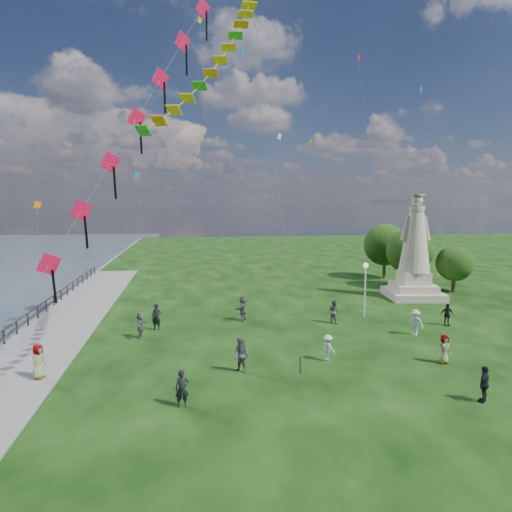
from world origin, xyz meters
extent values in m
cube|color=slate|center=(-16.50, 10.00, -0.20)|extent=(0.30, 160.00, 0.60)
cube|color=slate|center=(-14.00, 8.00, 0.05)|extent=(5.00, 60.00, 0.10)
cylinder|color=black|center=(-16.30, 10.00, 0.50)|extent=(0.11, 0.11, 1.00)
cylinder|color=black|center=(-16.30, 12.00, 0.50)|extent=(0.11, 0.11, 1.00)
cylinder|color=black|center=(-16.30, 14.00, 0.50)|extent=(0.11, 0.11, 1.00)
cylinder|color=black|center=(-16.30, 16.00, 0.50)|extent=(0.11, 0.11, 1.00)
cylinder|color=black|center=(-16.30, 18.00, 0.50)|extent=(0.11, 0.11, 1.00)
cylinder|color=black|center=(-16.30, 20.00, 0.50)|extent=(0.11, 0.11, 1.00)
cylinder|color=black|center=(-16.30, 22.00, 0.50)|extent=(0.11, 0.11, 1.00)
cylinder|color=black|center=(-16.30, 24.00, 0.50)|extent=(0.11, 0.11, 1.00)
cylinder|color=black|center=(-16.30, 26.00, 0.50)|extent=(0.11, 0.11, 1.00)
cylinder|color=black|center=(-16.30, 28.00, 0.50)|extent=(0.11, 0.11, 1.00)
cylinder|color=black|center=(-16.30, 30.00, 0.50)|extent=(0.11, 0.11, 1.00)
cylinder|color=black|center=(-16.30, 32.00, 0.50)|extent=(0.11, 0.11, 1.00)
cylinder|color=black|center=(-16.30, 34.00, 0.50)|extent=(0.11, 0.11, 1.00)
cylinder|color=black|center=(-16.30, 36.00, 0.50)|extent=(0.11, 0.11, 1.00)
cube|color=black|center=(-16.30, 10.00, 0.98)|extent=(0.06, 52.00, 0.06)
cube|color=black|center=(-16.30, 10.00, 0.55)|extent=(0.06, 52.00, 0.06)
cube|color=tan|center=(15.29, 18.46, 0.33)|extent=(5.26, 5.26, 0.66)
cube|color=tan|center=(15.29, 18.46, 0.99)|extent=(4.01, 4.01, 0.66)
cube|color=tan|center=(15.29, 18.46, 1.88)|extent=(2.76, 2.76, 1.10)
cylinder|color=tan|center=(15.29, 18.46, 8.17)|extent=(1.50, 1.50, 0.44)
sphere|color=tan|center=(15.29, 18.46, 8.86)|extent=(1.02, 1.02, 1.02)
cylinder|color=tan|center=(15.29, 18.46, 9.39)|extent=(1.21, 1.21, 0.11)
cylinder|color=silver|center=(8.14, 12.76, 1.94)|extent=(0.12, 0.12, 3.88)
sphere|color=white|center=(8.14, 12.76, 4.00)|extent=(0.39, 0.39, 0.39)
cylinder|color=#382314|center=(17.20, 22.89, 1.15)|extent=(0.36, 0.36, 2.30)
sphere|color=#1A370F|center=(17.20, 22.89, 3.74)|extent=(4.60, 4.60, 4.60)
cylinder|color=#382314|center=(20.51, 20.20, 0.87)|extent=(0.36, 0.36, 1.74)
sphere|color=#1A370F|center=(20.51, 20.20, 2.83)|extent=(3.48, 3.48, 3.48)
cylinder|color=#382314|center=(17.19, 28.34, 1.20)|extent=(0.36, 0.36, 2.40)
sphere|color=#1A370F|center=(17.19, 28.34, 3.89)|extent=(4.79, 4.79, 4.79)
imported|color=black|center=(-5.42, 0.34, 0.82)|extent=(0.64, 0.46, 1.64)
imported|color=#595960|center=(-2.47, 3.61, 0.93)|extent=(1.04, 1.03, 1.86)
imported|color=silver|center=(2.48, 4.56, 0.73)|extent=(0.95, 1.05, 1.47)
imported|color=black|center=(7.68, -1.28, 0.82)|extent=(1.07, 0.98, 1.65)
imported|color=#595960|center=(8.61, 3.19, 0.80)|extent=(0.80, 0.51, 1.61)
imported|color=#595960|center=(-8.20, 10.32, 0.85)|extent=(0.96, 1.68, 1.70)
imported|color=black|center=(-7.31, 11.89, 0.93)|extent=(0.79, 0.66, 1.85)
imported|color=#595960|center=(5.29, 11.62, 0.87)|extent=(0.93, 0.99, 1.74)
imported|color=silver|center=(9.64, 8.01, 0.87)|extent=(1.15, 1.24, 1.74)
imported|color=black|center=(13.02, 9.71, 0.81)|extent=(1.01, 0.63, 1.62)
imported|color=#595960|center=(-12.46, 4.26, 0.86)|extent=(0.75, 0.96, 1.73)
imported|color=#595960|center=(-1.16, 13.30, 0.94)|extent=(1.60, 1.87, 1.88)
cube|color=red|center=(-10.84, 1.52, 6.16)|extent=(0.87, 0.64, 1.03)
cube|color=black|center=(-10.66, 1.42, 5.21)|extent=(0.10, 0.28, 1.48)
cube|color=red|center=(-9.69, 2.60, 8.37)|extent=(0.87, 0.64, 1.03)
cube|color=black|center=(-9.51, 2.50, 7.42)|extent=(0.10, 0.28, 1.48)
cube|color=red|center=(-8.55, 3.68, 10.58)|extent=(0.87, 0.64, 1.03)
cube|color=black|center=(-8.37, 3.58, 9.63)|extent=(0.10, 0.28, 1.48)
cube|color=red|center=(-7.41, 4.76, 12.79)|extent=(0.87, 0.64, 1.03)
cube|color=black|center=(-7.23, 4.66, 11.84)|extent=(0.10, 0.28, 1.48)
cube|color=red|center=(-6.27, 5.84, 15.00)|extent=(0.87, 0.64, 1.03)
cube|color=black|center=(-6.09, 5.74, 14.05)|extent=(0.10, 0.28, 1.48)
cube|color=red|center=(-5.12, 6.92, 17.21)|extent=(0.87, 0.64, 1.03)
cube|color=black|center=(-4.94, 6.82, 16.26)|extent=(0.10, 0.28, 1.48)
cube|color=red|center=(-3.98, 8.00, 19.42)|extent=(0.87, 0.64, 1.03)
cube|color=black|center=(-3.80, 7.90, 18.47)|extent=(0.10, 0.28, 1.48)
cylinder|color=black|center=(0.50, 3.00, 0.45)|extent=(0.06, 0.06, 0.90)
cube|color=gold|center=(-1.76, 5.46, 18.65)|extent=(0.79, 0.65, 0.15)
cube|color=gold|center=(-2.02, 4.82, 17.95)|extent=(0.74, 0.61, 0.15)
cube|color=orange|center=(-2.33, 4.18, 17.21)|extent=(0.71, 0.61, 0.16)
cube|color=green|center=(-2.68, 3.53, 16.45)|extent=(0.71, 0.64, 0.18)
cube|color=gold|center=(-3.08, 2.88, 15.68)|extent=(0.71, 0.66, 0.19)
cube|color=gold|center=(-3.51, 2.23, 14.91)|extent=(0.70, 0.68, 0.21)
cube|color=orange|center=(-3.97, 1.58, 14.17)|extent=(0.69, 0.69, 0.23)
cube|color=green|center=(-4.45, 0.94, 13.46)|extent=(0.68, 0.69, 0.25)
cube|color=gold|center=(-4.96, 0.30, 12.81)|extent=(0.66, 0.69, 0.27)
cube|color=gold|center=(-5.48, -0.33, 12.22)|extent=(0.64, 0.68, 0.28)
cube|color=orange|center=(-6.00, -0.96, 11.70)|extent=(0.62, 0.67, 0.30)
cube|color=green|center=(-6.52, -1.57, 11.24)|extent=(0.60, 0.66, 0.31)
cube|color=teal|center=(-9.05, 18.82, 10.89)|extent=(0.51, 0.39, 0.57)
cylinder|color=#595959|center=(-8.55, 16.32, 5.47)|extent=(1.02, 5.02, 10.85)
cube|color=silver|center=(3.20, 21.12, 14.57)|extent=(0.51, 0.39, 0.57)
cylinder|color=#595959|center=(3.70, 18.62, 7.31)|extent=(1.02, 5.02, 14.53)
cube|color=red|center=(12.00, 24.84, 22.92)|extent=(0.51, 0.39, 0.57)
cylinder|color=#595959|center=(12.50, 22.34, 11.49)|extent=(1.02, 5.02, 22.88)
cube|color=gold|center=(-3.49, 28.14, 26.74)|extent=(0.51, 0.39, 0.57)
cylinder|color=#595959|center=(-2.99, 25.64, 13.39)|extent=(1.02, 5.02, 26.69)
cube|color=green|center=(8.88, 30.86, 15.54)|extent=(0.51, 0.39, 0.57)
cylinder|color=#595959|center=(9.38, 28.36, 7.79)|extent=(1.02, 5.02, 15.49)
cube|color=orange|center=(-15.96, 16.38, 8.55)|extent=(0.51, 0.39, 0.57)
cylinder|color=#595959|center=(-15.46, 13.88, 4.30)|extent=(1.02, 5.01, 8.51)
cube|color=blue|center=(0.61, 26.52, 23.41)|extent=(0.51, 0.39, 0.57)
cylinder|color=#595959|center=(1.11, 24.02, 11.73)|extent=(1.02, 5.02, 23.36)
cube|color=teal|center=(16.44, 20.73, 19.05)|extent=(0.51, 0.39, 0.57)
cylinder|color=#595959|center=(16.94, 18.23, 9.55)|extent=(1.02, 5.02, 19.00)
camera|label=1|loc=(-5.03, -17.37, 8.76)|focal=30.00mm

